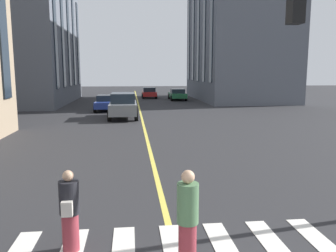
# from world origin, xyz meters

# --- Properties ---
(lane_centre_line) EXTENTS (80.00, 0.16, 0.01)m
(lane_centre_line) POSITION_xyz_m (20.00, 0.00, 0.00)
(lane_centre_line) COLOR #D8C64C
(lane_centre_line) RESTS_ON ground_plane
(car_green_mid) EXTENTS (4.40, 1.95, 1.37)m
(car_green_mid) POSITION_xyz_m (39.29, -4.90, 0.70)
(car_green_mid) COLOR #1E6038
(car_green_mid) RESTS_ON ground_plane
(car_red_near) EXTENTS (3.90, 1.89, 1.40)m
(car_red_near) POSITION_xyz_m (42.79, -1.65, 0.70)
(car_red_near) COLOR #B21E1E
(car_red_near) RESTS_ON ground_plane
(car_grey_parked_b) EXTENTS (4.70, 2.14, 1.88)m
(car_grey_parked_b) POSITION_xyz_m (23.05, 1.37, 0.97)
(car_grey_parked_b) COLOR slate
(car_grey_parked_b) RESTS_ON ground_plane
(car_blue_oncoming) EXTENTS (4.40, 1.95, 1.37)m
(car_blue_oncoming) POSITION_xyz_m (28.51, 2.98, 0.70)
(car_blue_oncoming) COLOR navy
(car_blue_oncoming) RESTS_ON ground_plane
(pedestrian_near) EXTENTS (0.38, 0.38, 1.79)m
(pedestrian_near) POSITION_xyz_m (2.76, -0.14, 0.90)
(pedestrian_near) COLOR maroon
(pedestrian_near) RESTS_ON ground_plane
(pedestrian_companion) EXTENTS (0.50, 0.38, 1.62)m
(pedestrian_companion) POSITION_xyz_m (3.57, 2.01, 0.81)
(pedestrian_companion) COLOR maroon
(pedestrian_companion) RESTS_ON ground_plane
(building_left_near) EXTENTS (17.40, 8.53, 13.40)m
(building_left_near) POSITION_xyz_m (37.16, 11.70, 6.70)
(building_left_near) COLOR #565B66
(building_left_near) RESTS_ON ground_plane
(building_right_near) EXTENTS (17.22, 9.59, 16.64)m
(building_right_near) POSITION_xyz_m (39.51, -12.23, 8.32)
(building_right_near) COLOR #565B66
(building_right_near) RESTS_ON ground_plane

